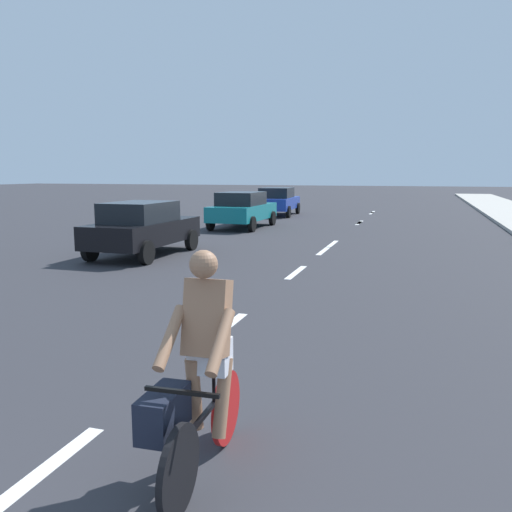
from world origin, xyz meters
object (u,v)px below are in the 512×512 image
at_px(parked_car_black, 143,227).
at_px(parked_car_teal, 242,209).
at_px(parked_car_blue, 277,201).
at_px(cyclist, 197,377).

xyz_separation_m(parked_car_black, parked_car_teal, (0.22, 8.33, 0.00)).
bearing_deg(parked_car_blue, parked_car_teal, -90.44).
bearing_deg(parked_car_teal, parked_car_blue, 93.23).
relative_size(cyclist, parked_car_teal, 0.41).
xyz_separation_m(cyclist, parked_car_black, (-6.09, 10.01, 0.01)).
bearing_deg(cyclist, parked_car_blue, -78.47).
height_order(cyclist, parked_car_teal, cyclist).
height_order(cyclist, parked_car_black, cyclist).
height_order(parked_car_teal, parked_car_blue, same).
bearing_deg(parked_car_blue, cyclist, -79.34).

